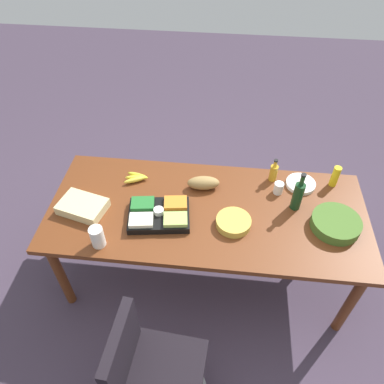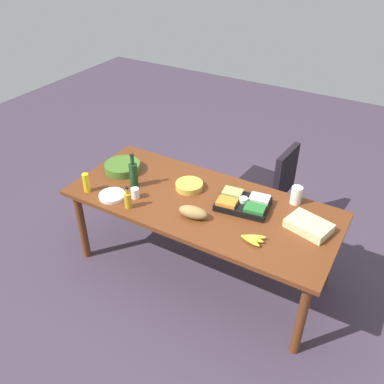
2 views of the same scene
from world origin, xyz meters
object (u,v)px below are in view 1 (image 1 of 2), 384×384
object	(u,v)px
sheet_cake	(83,206)
salad_bowl	(336,223)
bread_loaf	(203,183)
chip_bowl	(233,222)
paper_plate_stack	(301,184)
dressing_bottle	(274,172)
office_chair	(155,378)
veggie_tray	(159,214)
mustard_bottle	(335,176)
wine_bottle	(298,195)
conference_table	(207,217)
paper_cup	(279,188)
banana_bunch	(136,178)
mayo_jar	(97,237)

from	to	relation	value
sheet_cake	salad_bowl	distance (m)	1.75
sheet_cake	bread_loaf	distance (m)	0.89
chip_bowl	paper_plate_stack	bearing A→B (deg)	-138.11
dressing_bottle	office_chair	bearing A→B (deg)	63.30
veggie_tray	mustard_bottle	distance (m)	1.34
bread_loaf	sheet_cake	bearing A→B (deg)	20.80
dressing_bottle	wine_bottle	world-z (taller)	wine_bottle
conference_table	chip_bowl	world-z (taller)	chip_bowl
dressing_bottle	chip_bowl	xyz separation A→B (m)	(0.29, 0.49, -0.05)
veggie_tray	paper_cup	xyz separation A→B (m)	(-0.84, -0.34, 0.01)
mustard_bottle	bread_loaf	bearing A→B (deg)	8.24
conference_table	mustard_bottle	distance (m)	1.01
paper_plate_stack	wine_bottle	bearing A→B (deg)	74.83
paper_cup	mustard_bottle	world-z (taller)	mustard_bottle
dressing_bottle	bread_loaf	distance (m)	0.54
conference_table	paper_plate_stack	size ratio (longest dim) A/B	10.31
paper_plate_stack	mustard_bottle	xyz separation A→B (m)	(-0.24, -0.03, 0.07)
sheet_cake	salad_bowl	bearing A→B (deg)	-178.92
office_chair	dressing_bottle	world-z (taller)	dressing_bottle
conference_table	dressing_bottle	bearing A→B (deg)	-142.16
paper_cup	sheet_cake	xyz separation A→B (m)	(1.38, 0.33, -0.01)
bread_loaf	banana_bunch	distance (m)	0.52
office_chair	veggie_tray	bearing A→B (deg)	-83.46
wine_bottle	salad_bowl	xyz separation A→B (m)	(-0.25, 0.16, -0.09)
dressing_bottle	mayo_jar	xyz separation A→B (m)	(1.15, 0.75, 0.00)
veggie_tray	banana_bunch	world-z (taller)	veggie_tray
bread_loaf	mustard_bottle	size ratio (longest dim) A/B	1.40
conference_table	banana_bunch	xyz separation A→B (m)	(0.56, -0.25, 0.10)
banana_bunch	dressing_bottle	bearing A→B (deg)	-173.35
bread_loaf	office_chair	bearing A→B (deg)	81.92
conference_table	banana_bunch	bearing A→B (deg)	-23.68
conference_table	banana_bunch	world-z (taller)	banana_bunch
veggie_tray	sheet_cake	bearing A→B (deg)	-1.41
paper_plate_stack	office_chair	bearing A→B (deg)	55.96
paper_cup	chip_bowl	size ratio (longest dim) A/B	0.38
mustard_bottle	banana_bunch	bearing A→B (deg)	4.32
wine_bottle	salad_bowl	bearing A→B (deg)	148.34
wine_bottle	paper_plate_stack	distance (m)	0.26
wine_bottle	banana_bunch	bearing A→B (deg)	-7.36
office_chair	wine_bottle	xyz separation A→B (m)	(-0.84, -1.11, 0.55)
dressing_bottle	chip_bowl	world-z (taller)	dressing_bottle
salad_bowl	bread_loaf	distance (m)	0.97
veggie_tray	chip_bowl	size ratio (longest dim) A/B	1.91
sheet_cake	salad_bowl	xyz separation A→B (m)	(-1.75, -0.03, 0.00)
paper_plate_stack	mustard_bottle	bearing A→B (deg)	-171.83
paper_cup	paper_plate_stack	size ratio (longest dim) A/B	0.41
office_chair	dressing_bottle	distance (m)	1.63
office_chair	sheet_cake	size ratio (longest dim) A/B	2.79
conference_table	banana_bunch	size ratio (longest dim) A/B	12.35
mayo_jar	wine_bottle	distance (m)	1.38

